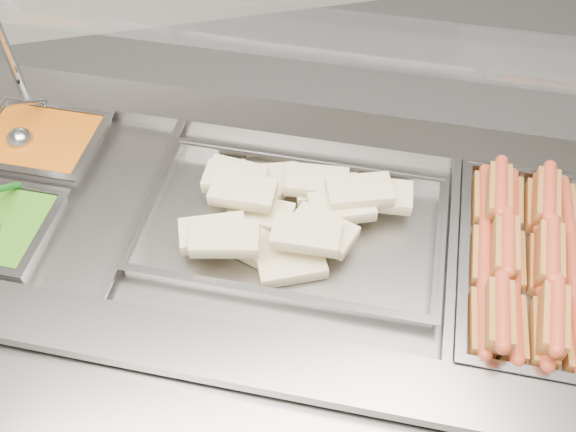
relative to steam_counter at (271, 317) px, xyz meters
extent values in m
cube|color=gray|center=(0.00, 0.00, -0.01)|extent=(1.95, 1.41, 0.87)
cube|color=gray|center=(-0.14, -0.32, 0.44)|extent=(1.78, 0.87, 0.03)
cube|color=gray|center=(0.14, 0.32, 0.44)|extent=(1.78, 0.87, 0.03)
cube|color=black|center=(0.00, 0.00, 0.32)|extent=(1.71, 1.17, 0.02)
cube|color=gray|center=(0.39, -0.17, 0.45)|extent=(0.25, 0.53, 0.01)
cube|color=gray|center=(-0.27, 0.12, 0.45)|extent=(0.25, 0.53, 0.01)
cube|color=silver|center=(0.08, 0.19, 0.83)|extent=(1.63, 0.93, 0.09)
cube|color=#C15A0A|center=(-0.53, 0.39, 0.41)|extent=(0.35, 0.31, 0.09)
cube|color=#A06721|center=(0.39, -0.36, 0.43)|extent=(0.10, 0.16, 0.05)
cylinder|color=#C03F22|center=(0.39, -0.36, 0.46)|extent=(0.09, 0.16, 0.03)
cube|color=#A06721|center=(0.46, -0.20, 0.43)|extent=(0.11, 0.16, 0.05)
cylinder|color=#C03F22|center=(0.46, -0.20, 0.46)|extent=(0.09, 0.16, 0.03)
cube|color=#A06721|center=(0.53, -0.04, 0.43)|extent=(0.11, 0.16, 0.05)
cylinder|color=#C03F22|center=(0.53, -0.04, 0.46)|extent=(0.09, 0.16, 0.03)
cube|color=#A06721|center=(0.44, -0.39, 0.43)|extent=(0.11, 0.16, 0.05)
cylinder|color=#C03F22|center=(0.44, -0.39, 0.46)|extent=(0.09, 0.16, 0.03)
cube|color=#A06721|center=(0.52, -0.23, 0.43)|extent=(0.11, 0.16, 0.05)
cylinder|color=#C03F22|center=(0.52, -0.23, 0.46)|extent=(0.10, 0.16, 0.03)
cube|color=#A06721|center=(0.59, -0.07, 0.43)|extent=(0.11, 0.16, 0.05)
cylinder|color=#C03F22|center=(0.59, -0.07, 0.46)|extent=(0.10, 0.16, 0.03)
cube|color=#A06721|center=(0.50, -0.41, 0.43)|extent=(0.11, 0.16, 0.05)
cylinder|color=#C03F22|center=(0.50, -0.41, 0.46)|extent=(0.10, 0.16, 0.03)
cube|color=#A06721|center=(0.57, -0.25, 0.43)|extent=(0.11, 0.16, 0.05)
cylinder|color=#C03F22|center=(0.57, -0.25, 0.46)|extent=(0.10, 0.16, 0.03)
cube|color=#A06721|center=(0.64, -0.09, 0.43)|extent=(0.11, 0.16, 0.05)
cylinder|color=#C03F22|center=(0.64, -0.09, 0.46)|extent=(0.10, 0.16, 0.03)
cube|color=#A06721|center=(0.56, -0.44, 0.44)|extent=(0.11, 0.16, 0.05)
cube|color=#A06721|center=(0.63, -0.28, 0.43)|extent=(0.11, 0.16, 0.05)
cylinder|color=#C03F22|center=(0.63, -0.28, 0.46)|extent=(0.10, 0.16, 0.03)
cube|color=#A06721|center=(0.70, -0.12, 0.43)|extent=(0.10, 0.16, 0.05)
cylinder|color=#C03F22|center=(0.70, -0.12, 0.46)|extent=(0.09, 0.16, 0.03)
cube|color=#A06721|center=(0.41, -0.38, 0.49)|extent=(0.11, 0.16, 0.05)
cylinder|color=#C03F22|center=(0.41, -0.38, 0.51)|extent=(0.09, 0.16, 0.03)
cube|color=#A06721|center=(0.49, -0.22, 0.49)|extent=(0.11, 0.16, 0.05)
cylinder|color=#C03F22|center=(0.49, -0.22, 0.51)|extent=(0.10, 0.16, 0.03)
cube|color=#A06721|center=(0.54, -0.06, 0.49)|extent=(0.11, 0.16, 0.05)
cylinder|color=#C03F22|center=(0.54, -0.06, 0.51)|extent=(0.10, 0.16, 0.03)
cube|color=#A06721|center=(0.51, -0.41, 0.49)|extent=(0.12, 0.16, 0.05)
cylinder|color=#C03F22|center=(0.51, -0.41, 0.51)|extent=(0.11, 0.16, 0.03)
cube|color=#A06721|center=(0.58, -0.26, 0.49)|extent=(0.11, 0.16, 0.05)
cylinder|color=#C03F22|center=(0.58, -0.26, 0.51)|extent=(0.10, 0.16, 0.03)
cube|color=#A06721|center=(0.65, -0.10, 0.49)|extent=(0.12, 0.16, 0.05)
cylinder|color=#C03F22|center=(0.65, -0.10, 0.51)|extent=(0.10, 0.16, 0.03)
cube|color=#CAB787|center=(-0.04, 0.12, 0.44)|extent=(0.16, 0.17, 0.03)
cube|color=#CAB787|center=(0.16, 0.06, 0.44)|extent=(0.16, 0.11, 0.03)
cube|color=#CAB787|center=(0.02, 0.13, 0.44)|extent=(0.16, 0.10, 0.03)
cube|color=#CAB787|center=(-0.01, 0.02, 0.44)|extent=(0.17, 0.15, 0.03)
cube|color=#CAB787|center=(0.03, -0.13, 0.44)|extent=(0.15, 0.09, 0.03)
cube|color=#CAB787|center=(-0.06, -0.05, 0.44)|extent=(0.17, 0.16, 0.03)
cube|color=#CAB787|center=(-0.05, 0.16, 0.44)|extent=(0.17, 0.15, 0.03)
cube|color=#CAB787|center=(-0.01, 0.12, 0.44)|extent=(0.16, 0.17, 0.03)
cube|color=#CAB787|center=(0.11, -0.08, 0.48)|extent=(0.17, 0.17, 0.03)
cube|color=#CAB787|center=(0.27, 0.00, 0.47)|extent=(0.17, 0.13, 0.03)
cube|color=#CAB787|center=(-0.06, 0.12, 0.47)|extent=(0.17, 0.14, 0.03)
cube|color=#CAB787|center=(-0.13, -0.03, 0.47)|extent=(0.15, 0.09, 0.03)
cube|color=#CAB787|center=(0.14, 0.07, 0.48)|extent=(0.17, 0.13, 0.03)
cube|color=#CAB787|center=(0.17, -0.02, 0.48)|extent=(0.15, 0.09, 0.03)
cube|color=#CAB787|center=(-0.05, 0.05, 0.50)|extent=(0.17, 0.14, 0.03)
cube|color=#CAB787|center=(0.07, -0.11, 0.51)|extent=(0.17, 0.14, 0.03)
cube|color=#CAB787|center=(0.22, -0.01, 0.50)|extent=(0.16, 0.10, 0.03)
cube|color=#CAB787|center=(-0.11, -0.08, 0.50)|extent=(0.16, 0.12, 0.03)
sphere|color=#AEADB2|center=(-0.58, 0.39, 0.45)|extent=(0.07, 0.07, 0.07)
cylinder|color=#AEADB2|center=(-0.55, 0.46, 0.51)|extent=(0.07, 0.14, 0.12)
camera|label=1|loc=(-0.15, -0.94, 1.61)|focal=40.00mm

